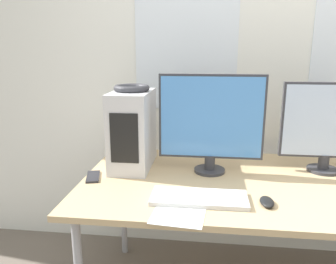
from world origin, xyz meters
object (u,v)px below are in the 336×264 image
at_px(pc_tower, 133,130).
at_px(mouse, 267,202).
at_px(headphones, 132,88).
at_px(monitor_main, 211,121).
at_px(monitor_right_near, 328,125).
at_px(cell_phone, 93,177).
at_px(keyboard, 199,198).

relative_size(pc_tower, mouse, 3.92).
distance_m(pc_tower, headphones, 0.23).
bearing_deg(monitor_main, headphones, 174.14).
bearing_deg(pc_tower, monitor_right_near, 2.12).
bearing_deg(cell_phone, monitor_main, -0.98).
bearing_deg(mouse, pc_tower, 148.91).
relative_size(pc_tower, keyboard, 1.01).
bearing_deg(mouse, monitor_right_near, 50.04).
height_order(pc_tower, keyboard, pc_tower).
height_order(headphones, cell_phone, headphones).
distance_m(monitor_right_near, mouse, 0.63).
height_order(monitor_main, monitor_right_near, monitor_main).
distance_m(keyboard, mouse, 0.29).
xyz_separation_m(keyboard, cell_phone, (-0.56, 0.20, -0.01)).
xyz_separation_m(monitor_right_near, cell_phone, (-1.22, -0.24, -0.25)).
height_order(pc_tower, monitor_main, monitor_main).
height_order(pc_tower, monitor_right_near, monitor_right_near).
height_order(headphones, keyboard, headphones).
xyz_separation_m(monitor_main, mouse, (0.24, -0.36, -0.27)).
xyz_separation_m(pc_tower, monitor_right_near, (1.05, 0.04, 0.04)).
bearing_deg(mouse, keyboard, 178.29).
xyz_separation_m(monitor_main, keyboard, (-0.05, -0.36, -0.27)).
bearing_deg(mouse, monitor_main, 123.81).
relative_size(headphones, keyboard, 0.46).
relative_size(monitor_main, cell_phone, 3.32).
relative_size(monitor_main, keyboard, 1.30).
bearing_deg(mouse, cell_phone, 166.23).
xyz_separation_m(pc_tower, monitor_main, (0.43, -0.04, 0.07)).
xyz_separation_m(monitor_right_near, keyboard, (-0.67, -0.44, -0.25)).
relative_size(monitor_right_near, cell_phone, 2.94).
height_order(pc_tower, mouse, pc_tower).
relative_size(monitor_main, monitor_right_near, 1.13).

